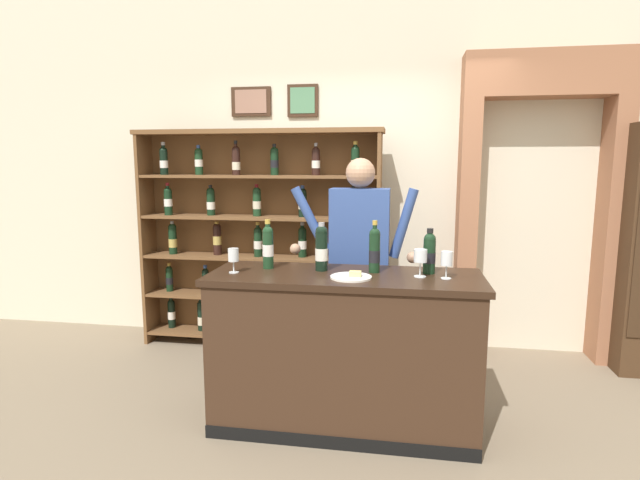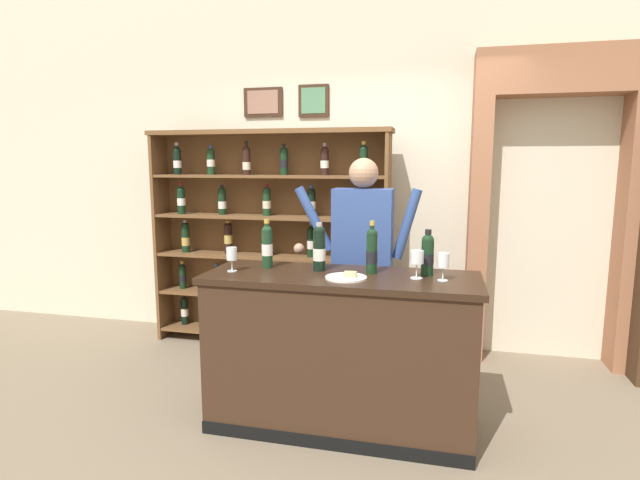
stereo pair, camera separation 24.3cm
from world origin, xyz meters
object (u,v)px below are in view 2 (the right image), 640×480
at_px(tasting_counter, 341,351).
at_px(cheese_plate, 347,277).
at_px(tasting_bottle_brunello, 319,248).
at_px(wine_glass_left, 232,255).
at_px(tasting_bottle_vin_santo, 428,254).
at_px(tasting_bottle_chianti, 267,245).
at_px(wine_glass_spare, 417,259).
at_px(wine_shelf, 270,234).
at_px(shopkeeper, 362,247).
at_px(tasting_bottle_super_tuscan, 372,250).
at_px(wine_glass_right, 443,262).

xyz_separation_m(tasting_counter, cheese_plate, (0.05, -0.10, 0.51)).
bearing_deg(tasting_bottle_brunello, wine_glass_left, -163.60).
xyz_separation_m(tasting_bottle_vin_santo, cheese_plate, (-0.46, -0.21, -0.12)).
bearing_deg(tasting_bottle_chianti, wine_glass_left, -137.23).
height_order(wine_glass_spare, wine_glass_left, wine_glass_spare).
bearing_deg(tasting_bottle_chianti, tasting_bottle_brunello, -1.36).
relative_size(tasting_bottle_brunello, cheese_plate, 1.24).
height_order(tasting_bottle_vin_santo, wine_glass_spare, tasting_bottle_vin_santo).
height_order(wine_shelf, tasting_bottle_chianti, wine_shelf).
xyz_separation_m(shopkeeper, tasting_bottle_super_tuscan, (0.14, -0.53, 0.08)).
bearing_deg(tasting_bottle_chianti, tasting_bottle_super_tuscan, -0.76).
xyz_separation_m(shopkeeper, cheese_plate, (0.02, -0.71, -0.06)).
bearing_deg(wine_glass_right, wine_glass_left, -177.91).
bearing_deg(shopkeeper, tasting_bottle_brunello, -110.24).
bearing_deg(wine_glass_spare, tasting_bottle_chianti, 174.71).
bearing_deg(wine_glass_left, cheese_plate, -2.14).
bearing_deg(tasting_counter, tasting_bottle_super_tuscan, 25.82).
bearing_deg(wine_shelf, tasting_bottle_super_tuscan, -48.07).
xyz_separation_m(tasting_bottle_vin_santo, wine_glass_left, (-1.20, -0.18, -0.03)).
relative_size(tasting_bottle_chianti, wine_glass_right, 1.94).
height_order(wine_shelf, shopkeeper, wine_shelf).
height_order(tasting_bottle_chianti, wine_glass_right, tasting_bottle_chianti).
height_order(tasting_bottle_chianti, cheese_plate, tasting_bottle_chianti).
distance_m(wine_shelf, tasting_counter, 1.69).
distance_m(wine_shelf, tasting_bottle_vin_santo, 1.88).
xyz_separation_m(tasting_bottle_super_tuscan, wine_glass_right, (0.43, -0.11, -0.03)).
bearing_deg(cheese_plate, wine_glass_left, 177.86).
height_order(shopkeeper, tasting_bottle_brunello, shopkeeper).
bearing_deg(wine_shelf, tasting_bottle_chianti, -71.28).
bearing_deg(wine_glass_left, tasting_bottle_chianti, 42.77).
bearing_deg(wine_shelf, wine_glass_spare, -43.41).
bearing_deg(wine_glass_left, wine_shelf, 99.62).
xyz_separation_m(tasting_bottle_brunello, tasting_bottle_vin_santo, (0.67, 0.02, -0.01)).
bearing_deg(wine_glass_spare, tasting_bottle_vin_santo, 61.16).
distance_m(tasting_bottle_super_tuscan, wine_glass_spare, 0.29).
relative_size(tasting_bottle_vin_santo, wine_glass_right, 1.71).
bearing_deg(wine_shelf, tasting_bottle_brunello, -58.01).
distance_m(tasting_bottle_brunello, tasting_bottle_super_tuscan, 0.34).
relative_size(wine_shelf, tasting_bottle_chianti, 6.89).
height_order(tasting_counter, tasting_bottle_vin_santo, tasting_bottle_vin_santo).
bearing_deg(wine_glass_right, tasting_bottle_chianti, 174.03).
relative_size(tasting_bottle_chianti, tasting_bottle_vin_santo, 1.13).
bearing_deg(wine_glass_left, tasting_bottle_brunello, 16.40).
height_order(wine_shelf, tasting_bottle_brunello, wine_shelf).
bearing_deg(tasting_counter, tasting_bottle_vin_santo, 12.08).
height_order(wine_shelf, wine_glass_right, wine_shelf).
bearing_deg(tasting_counter, wine_glass_left, -174.19).
xyz_separation_m(tasting_counter, wine_glass_spare, (0.46, 0.00, 0.62)).
relative_size(tasting_counter, tasting_bottle_chianti, 5.26).
bearing_deg(wine_glass_spare, tasting_bottle_super_tuscan, 163.94).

